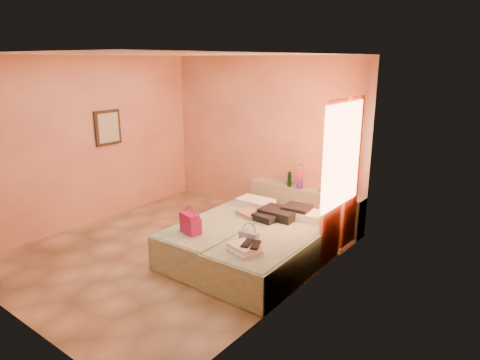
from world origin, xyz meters
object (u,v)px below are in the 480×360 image
(blue_handbag, at_px, (249,238))
(towel_stack, at_px, (244,249))
(water_bottle, at_px, (289,179))
(magenta_handbag, at_px, (191,223))
(flower_vase, at_px, (347,190))
(headboard_ledge, at_px, (304,206))
(bed_right, at_px, (275,253))
(bed_left, at_px, (223,237))
(green_book, at_px, (326,191))

(blue_handbag, distance_m, towel_stack, 0.28)
(water_bottle, height_order, magenta_handbag, water_bottle)
(flower_vase, xyz_separation_m, magenta_handbag, (-1.20, -2.24, -0.13))
(headboard_ledge, relative_size, magenta_handbag, 6.89)
(bed_right, xyz_separation_m, water_bottle, (-0.79, 1.62, 0.52))
(bed_left, distance_m, bed_right, 0.90)
(headboard_ledge, height_order, towel_stack, headboard_ledge)
(green_book, relative_size, towel_stack, 0.50)
(green_book, height_order, flower_vase, flower_vase)
(green_book, xyz_separation_m, towel_stack, (0.14, -2.38, -0.11))
(headboard_ledge, relative_size, green_book, 11.73)
(water_bottle, height_order, blue_handbag, water_bottle)
(bed_right, bearing_deg, towel_stack, -93.04)
(bed_right, xyz_separation_m, towel_stack, (-0.01, -0.65, 0.30))
(green_book, distance_m, flower_vase, 0.42)
(bed_left, height_order, water_bottle, water_bottle)
(green_book, height_order, towel_stack, green_book)
(bed_right, xyz_separation_m, green_book, (-0.16, 1.72, 0.41))
(bed_left, xyz_separation_m, water_bottle, (0.11, 1.62, 0.52))
(water_bottle, xyz_separation_m, green_book, (0.63, 0.10, -0.11))
(blue_handbag, bearing_deg, towel_stack, -69.92)
(bed_right, bearing_deg, flower_vase, 79.95)
(magenta_handbag, relative_size, towel_stack, 0.85)
(bed_left, bearing_deg, blue_handbag, -29.32)
(bed_left, relative_size, towel_stack, 5.71)
(headboard_ledge, height_order, bed_left, headboard_ledge)
(flower_vase, relative_size, magenta_handbag, 0.82)
(flower_vase, bearing_deg, blue_handbag, -100.42)
(bed_left, relative_size, water_bottle, 8.05)
(bed_left, bearing_deg, green_book, 64.87)
(green_book, xyz_separation_m, blue_handbag, (0.02, -2.12, -0.09))
(headboard_ledge, bearing_deg, towel_stack, -77.76)
(blue_handbag, bearing_deg, water_bottle, 102.50)
(blue_handbag, relative_size, towel_stack, 0.70)
(towel_stack, bearing_deg, flower_vase, 83.70)
(water_bottle, relative_size, towel_stack, 0.71)
(headboard_ledge, relative_size, flower_vase, 8.42)
(bed_left, xyz_separation_m, green_book, (0.74, 1.72, 0.41))
(bed_left, distance_m, water_bottle, 1.71)
(green_book, bearing_deg, bed_right, -79.63)
(bed_right, relative_size, magenta_handbag, 6.72)
(magenta_handbag, height_order, towel_stack, magenta_handbag)
(water_bottle, bearing_deg, green_book, 8.80)
(bed_right, xyz_separation_m, blue_handbag, (-0.14, -0.40, 0.33))
(towel_stack, bearing_deg, bed_left, 143.56)
(water_bottle, distance_m, blue_handbag, 2.13)
(green_book, bearing_deg, magenta_handbag, -103.85)
(bed_right, height_order, blue_handbag, blue_handbag)
(headboard_ledge, bearing_deg, bed_left, -102.44)
(water_bottle, xyz_separation_m, towel_stack, (0.77, -2.28, -0.22))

